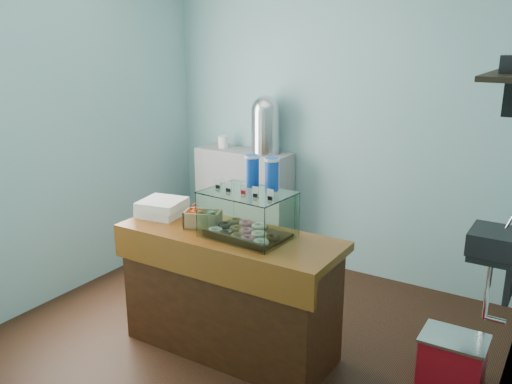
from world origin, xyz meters
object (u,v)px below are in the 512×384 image
Objects in this scene: counter at (229,291)px; red_cooler at (452,362)px; display_case at (250,211)px; coffee_urn at (266,123)px.

red_cooler is at bearing 14.94° from counter.
display_case is 1.64m from red_cooler.
red_cooler is (1.47, 0.39, -0.28)m from counter.
counter is 2.85× the size of coffee_urn.
counter is at bearing -156.79° from display_case.
counter is 0.63m from display_case.
red_cooler is at bearing 18.53° from display_case.
coffee_urn reaches higher than counter.
display_case is at bearing -166.12° from red_cooler.
coffee_urn reaches higher than red_cooler.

